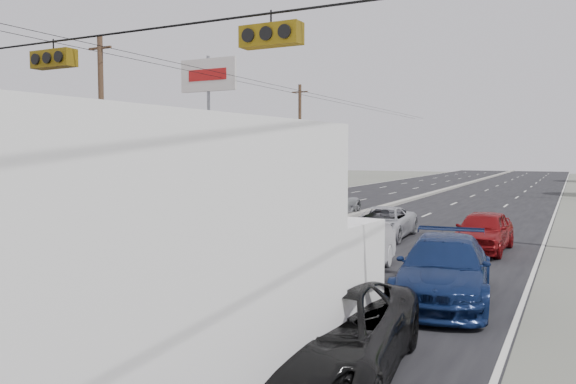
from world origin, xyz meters
name	(u,v)px	position (x,y,z in m)	size (l,w,h in m)	color
ground	(13,315)	(0.00, 0.00, 0.00)	(200.00, 200.00, 0.00)	#606356
road_surface	(398,204)	(0.00, 30.00, 0.00)	(20.00, 160.00, 0.02)	black
center_median	(398,203)	(0.00, 30.00, 0.10)	(0.50, 160.00, 0.20)	gray
strip_mall	(73,168)	(-26.00, 25.00, 2.30)	(12.00, 42.00, 4.60)	tan
parking_lot	(159,200)	(-17.00, 25.00, 0.00)	(10.00, 42.00, 0.02)	black
utility_pole_left_b	(102,125)	(-12.50, 15.00, 5.11)	(1.60, 0.30, 10.00)	#422D1E
utility_pole_left_c	(300,137)	(-12.50, 40.00, 5.11)	(1.60, 0.30, 10.00)	#422D1E
traffic_signals	(50,57)	(1.40, 0.00, 5.49)	(25.00, 0.30, 0.54)	black
pole_sign_mid	(85,129)	(-17.00, 18.00, 5.11)	(2.60, 0.25, 7.00)	slate
pole_sign_billboard	(208,84)	(-14.50, 28.00, 8.87)	(5.00, 0.25, 11.00)	slate
pole_sign_far	(268,144)	(-16.00, 40.00, 4.41)	(2.20, 0.25, 6.00)	slate
tree_left_far	(302,152)	(-22.00, 60.00, 3.72)	(4.80, 4.80, 6.12)	#382619
box_truck	(176,270)	(6.35, -2.29, 2.05)	(3.36, 8.05, 3.99)	black
red_sedan	(219,266)	(3.00, 3.59, 0.71)	(1.50, 4.31, 1.42)	#B41D0B
black_suv	(319,336)	(7.47, -0.24, 0.74)	(2.46, 5.33, 1.48)	black
queue_car_a	(286,228)	(1.40, 10.38, 0.78)	(1.84, 4.58, 1.56)	black
queue_car_b	(355,249)	(5.22, 7.37, 0.74)	(1.56, 4.47, 1.47)	white
queue_car_c	(382,223)	(3.82, 14.38, 0.65)	(2.14, 4.65, 1.29)	#A9ABB1
queue_car_d	(444,270)	(8.18, 5.54, 0.76)	(2.13, 5.23, 1.52)	#0F204F
queue_car_e	(483,231)	(8.01, 13.09, 0.73)	(1.73, 4.29, 1.46)	maroon
oncoming_near	(163,215)	(-5.96, 12.24, 0.71)	(1.99, 4.89, 1.42)	black
oncoming_far	(328,203)	(-1.40, 20.83, 0.74)	(2.47, 5.35, 1.49)	gray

